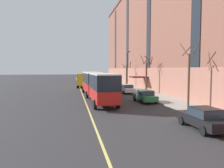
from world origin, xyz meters
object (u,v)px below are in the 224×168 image
at_px(parked_car_green_2, 145,96).
at_px(taxi_cab, 82,84).
at_px(parked_car_black_0, 204,118).
at_px(parked_car_navy_5, 102,80).
at_px(parked_car_white_6, 108,82).
at_px(street_tree_near_corner, 189,75).
at_px(street_tree_far_uptown, 127,74).
at_px(street_lamp, 128,66).
at_px(street_tree_mid_block, 146,74).
at_px(box_truck, 82,80).
at_px(city_bus, 96,84).
at_px(parked_car_silver_4, 127,89).
at_px(parked_car_navy_3, 114,84).

distance_m(parked_car_green_2, taxi_cab, 24.79).
distance_m(parked_car_black_0, parked_car_navy_5, 52.35).
bearing_deg(parked_car_black_0, parked_car_navy_5, 90.02).
bearing_deg(parked_car_navy_5, parked_car_black_0, -89.98).
bearing_deg(parked_car_white_6, street_tree_near_corner, -84.56).
bearing_deg(street_tree_far_uptown, street_lamp, -102.64).
height_order(taxi_cab, street_tree_mid_block, street_tree_mid_block).
xyz_separation_m(box_truck, street_tree_far_uptown, (10.41, 0.70, 1.14)).
bearing_deg(city_bus, parked_car_white_6, 76.79).
height_order(parked_car_green_2, parked_car_silver_4, same).
xyz_separation_m(city_bus, parked_car_navy_3, (5.83, 17.07, -1.35)).
relative_size(parked_car_black_0, box_truck, 0.69).
distance_m(street_tree_near_corner, street_lamp, 20.91).
bearing_deg(city_bus, parked_car_silver_4, 44.03).
height_order(city_bus, parked_car_navy_3, city_bus).
bearing_deg(street_lamp, parked_car_navy_3, 109.41).
relative_size(parked_car_navy_3, street_tree_near_corner, 0.66).
bearing_deg(parked_car_silver_4, street_tree_far_uptown, 76.14).
bearing_deg(parked_car_white_6, street_tree_mid_block, -80.85).
xyz_separation_m(parked_car_navy_3, box_truck, (-7.03, 1.11, 1.00)).
height_order(parked_car_white_6, street_tree_far_uptown, street_tree_far_uptown).
xyz_separation_m(parked_car_navy_3, street_tree_mid_block, (3.37, -12.12, 2.62)).
height_order(parked_car_navy_5, parked_car_white_6, same).
bearing_deg(city_bus, box_truck, 93.78).
height_order(parked_car_navy_5, street_tree_mid_block, street_tree_mid_block).
xyz_separation_m(parked_car_black_0, street_tree_far_uptown, (3.49, 36.00, 2.14)).
relative_size(parked_car_silver_4, parked_car_navy_5, 0.97).
bearing_deg(street_tree_mid_block, parked_car_green_2, -110.16).
xyz_separation_m(parked_car_navy_3, parked_car_navy_5, (-0.13, 18.16, 0.00)).
xyz_separation_m(parked_car_white_6, street_tree_far_uptown, (3.28, -6.38, 2.14)).
relative_size(box_truck, street_lamp, 0.87).
relative_size(taxi_cab, street_tree_near_corner, 0.65).
distance_m(street_tree_mid_block, street_tree_far_uptown, 13.94).
relative_size(parked_car_black_0, street_tree_near_corner, 0.66).
bearing_deg(parked_car_navy_5, parked_car_navy_3, -89.59).
bearing_deg(street_tree_mid_block, parked_car_silver_4, 165.79).
xyz_separation_m(parked_car_green_2, box_truck, (-6.91, 22.74, 1.00)).
distance_m(parked_car_green_2, parked_car_silver_4, 10.33).
relative_size(parked_car_silver_4, taxi_cab, 1.04).
height_order(parked_car_navy_5, street_tree_near_corner, street_tree_near_corner).
bearing_deg(street_tree_near_corner, box_truck, 110.98).
bearing_deg(street_tree_near_corner, taxi_cab, 110.06).
height_order(parked_car_navy_3, taxi_cab, same).
distance_m(parked_car_navy_3, street_tree_far_uptown, 4.39).
bearing_deg(street_tree_far_uptown, parked_car_green_2, -98.48).
bearing_deg(parked_car_black_0, parked_car_white_6, 89.71).
distance_m(parked_car_silver_4, street_tree_mid_block, 4.24).
bearing_deg(street_tree_mid_block, parked_car_white_6, 99.15).
height_order(parked_car_silver_4, street_tree_mid_block, street_tree_mid_block).
relative_size(parked_car_black_0, street_tree_far_uptown, 0.80).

